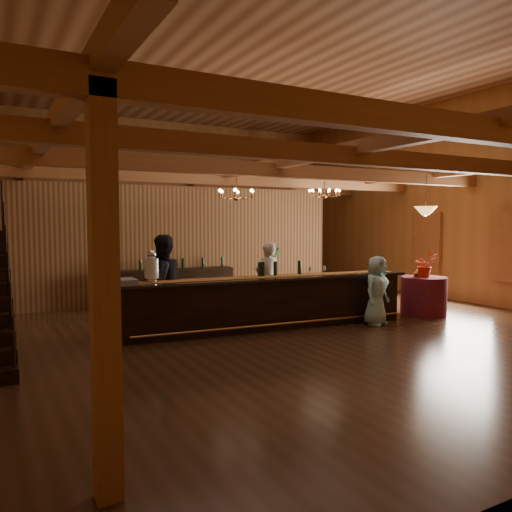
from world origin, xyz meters
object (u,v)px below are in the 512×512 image
pendant_lamp (426,211)px  staff_second (162,284)px  backbar_shelf (173,287)px  bartender (268,281)px  chandelier_right (324,193)px  chandelier_left (236,194)px  round_table (424,296)px  beverage_dispenser (152,267)px  floor_plant (270,270)px  guest (377,291)px  tasting_bar (269,302)px  raffle_drum (375,264)px

pendant_lamp → staff_second: pendant_lamp is taller
backbar_shelf → bartender: size_ratio=1.90×
chandelier_right → chandelier_left: bearing=-160.8°
round_table → pendant_lamp: size_ratio=1.14×
beverage_dispenser → backbar_shelf: (1.60, 3.48, -0.87)m
beverage_dispenser → backbar_shelf: 3.93m
backbar_shelf → chandelier_right: (3.49, -1.85, 2.44)m
beverage_dispenser → staff_second: 0.66m
round_table → backbar_shelf: bearing=137.1°
staff_second → floor_plant: bearing=-163.9°
chandelier_left → floor_plant: 4.88m
pendant_lamp → floor_plant: bearing=105.8°
chandelier_left → guest: (2.43, -1.64, -2.02)m
tasting_bar → raffle_drum: bearing=-1.1°
bartender → staff_second: bearing=-3.0°
staff_second → backbar_shelf: bearing=-134.9°
pendant_lamp → guest: bearing=-169.5°
chandelier_left → floor_plant: size_ratio=0.58×
beverage_dispenser → raffle_drum: size_ratio=1.76×
backbar_shelf → guest: size_ratio=2.25×
round_table → guest: 1.76m
chandelier_left → guest: 3.57m
pendant_lamp → staff_second: (-5.84, 1.18, -1.45)m
backbar_shelf → tasting_bar: bearing=-78.7°
pendant_lamp → bartender: bearing=159.3°
chandelier_right → staff_second: (-4.75, -1.21, -1.94)m
chandelier_left → guest: chandelier_left is taller
raffle_drum → backbar_shelf: 5.24m
pendant_lamp → bartender: (-3.41, 1.29, -1.55)m
floor_plant → staff_second: bearing=-141.6°
bartender → guest: 2.34m
floor_plant → round_table: bearing=-74.2°
bartender → guest: bearing=131.2°
beverage_dispenser → pendant_lamp: size_ratio=0.67×
backbar_shelf → bartender: (1.16, -2.95, 0.40)m
beverage_dispenser → floor_plant: size_ratio=0.43×
floor_plant → beverage_dispenser: bearing=-140.4°
beverage_dispenser → floor_plant: (4.82, 3.99, -0.64)m
bartender → beverage_dispenser: bearing=5.5°
raffle_drum → round_table: (1.28, -0.23, -0.77)m
staff_second → round_table: bearing=146.2°
raffle_drum → floor_plant: (-0.06, 4.52, -0.52)m
floor_plant → raffle_drum: bearing=-89.2°
chandelier_right → guest: bearing=-103.0°
backbar_shelf → round_table: (4.57, -4.24, -0.01)m
guest → backbar_shelf: bearing=104.1°
bartender → floor_plant: bearing=-126.3°
tasting_bar → bartender: 0.95m
tasting_bar → bartender: (0.42, 0.79, 0.33)m
beverage_dispenser → guest: beverage_dispenser is taller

